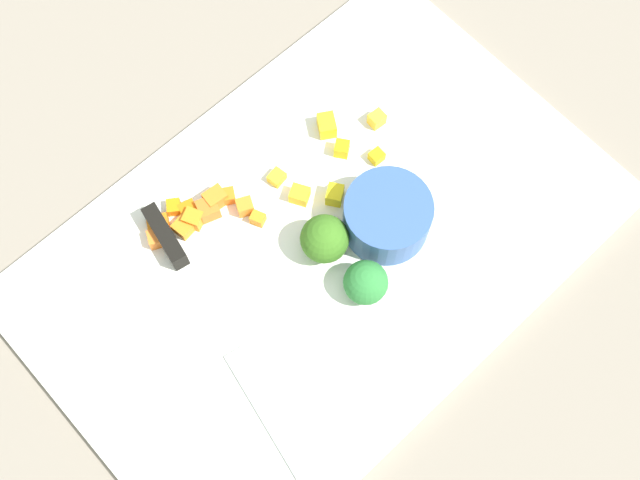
% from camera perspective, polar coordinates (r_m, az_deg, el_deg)
% --- Properties ---
extents(ground_plane, '(4.00, 4.00, 0.00)m').
position_cam_1_polar(ground_plane, '(0.74, 0.00, -0.59)').
color(ground_plane, gray).
extents(cutting_board, '(0.52, 0.35, 0.01)m').
position_cam_1_polar(cutting_board, '(0.74, 0.00, -0.43)').
color(cutting_board, white).
rests_on(cutting_board, ground_plane).
extents(prep_bowl, '(0.08, 0.08, 0.04)m').
position_cam_1_polar(prep_bowl, '(0.72, 4.76, 1.67)').
color(prep_bowl, '#335493').
rests_on(prep_bowl, cutting_board).
extents(chef_knife, '(0.08, 0.33, 0.02)m').
position_cam_1_polar(chef_knife, '(0.71, -8.08, -4.45)').
color(chef_knife, silver).
rests_on(chef_knife, cutting_board).
extents(carrot_dice_0, '(0.02, 0.02, 0.01)m').
position_cam_1_polar(carrot_dice_0, '(0.74, -11.38, 0.11)').
color(carrot_dice_0, orange).
rests_on(carrot_dice_0, cutting_board).
extents(carrot_dice_1, '(0.02, 0.02, 0.02)m').
position_cam_1_polar(carrot_dice_1, '(0.74, -7.88, 2.16)').
color(carrot_dice_1, orange).
rests_on(carrot_dice_1, cutting_board).
extents(carrot_dice_2, '(0.02, 0.02, 0.01)m').
position_cam_1_polar(carrot_dice_2, '(0.74, -5.31, 2.35)').
color(carrot_dice_2, orange).
rests_on(carrot_dice_2, cutting_board).
extents(carrot_dice_3, '(0.02, 0.02, 0.01)m').
position_cam_1_polar(carrot_dice_3, '(0.74, -11.31, 1.06)').
color(carrot_dice_3, orange).
rests_on(carrot_dice_3, cutting_board).
extents(carrot_dice_4, '(0.01, 0.02, 0.01)m').
position_cam_1_polar(carrot_dice_4, '(0.74, -4.40, 1.52)').
color(carrot_dice_4, orange).
rests_on(carrot_dice_4, cutting_board).
extents(carrot_dice_5, '(0.02, 0.02, 0.01)m').
position_cam_1_polar(carrot_dice_5, '(0.75, -10.26, 2.29)').
color(carrot_dice_5, orange).
rests_on(carrot_dice_5, cutting_board).
extents(carrot_dice_6, '(0.02, 0.02, 0.02)m').
position_cam_1_polar(carrot_dice_6, '(0.74, -7.38, 2.92)').
color(carrot_dice_6, orange).
rests_on(carrot_dice_6, cutting_board).
extents(carrot_dice_7, '(0.02, 0.02, 0.01)m').
position_cam_1_polar(carrot_dice_7, '(0.75, -9.29, 2.17)').
color(carrot_dice_7, orange).
rests_on(carrot_dice_7, cutting_board).
extents(carrot_dice_8, '(0.02, 0.02, 0.01)m').
position_cam_1_polar(carrot_dice_8, '(0.74, -9.58, 0.90)').
color(carrot_dice_8, orange).
rests_on(carrot_dice_8, cutting_board).
extents(carrot_dice_9, '(0.02, 0.02, 0.02)m').
position_cam_1_polar(carrot_dice_9, '(0.74, -8.91, 1.47)').
color(carrot_dice_9, orange).
rests_on(carrot_dice_9, cutting_board).
extents(carrot_dice_10, '(0.02, 0.02, 0.01)m').
position_cam_1_polar(carrot_dice_10, '(0.75, -6.50, 3.10)').
color(carrot_dice_10, orange).
rests_on(carrot_dice_10, cutting_board).
extents(pepper_dice_0, '(0.02, 0.02, 0.01)m').
position_cam_1_polar(pepper_dice_0, '(0.74, -1.45, 3.20)').
color(pepper_dice_0, yellow).
rests_on(pepper_dice_0, cutting_board).
extents(pepper_dice_1, '(0.02, 0.02, 0.02)m').
position_cam_1_polar(pepper_dice_1, '(0.76, 1.55, 6.45)').
color(pepper_dice_1, yellow).
rests_on(pepper_dice_1, cutting_board).
extents(pepper_dice_2, '(0.02, 0.02, 0.02)m').
position_cam_1_polar(pepper_dice_2, '(0.74, 1.05, 3.20)').
color(pepper_dice_2, yellow).
rests_on(pepper_dice_2, cutting_board).
extents(pepper_dice_3, '(0.02, 0.03, 0.02)m').
position_cam_1_polar(pepper_dice_3, '(0.77, 0.48, 8.08)').
color(pepper_dice_3, yellow).
rests_on(pepper_dice_3, cutting_board).
extents(pepper_dice_4, '(0.02, 0.02, 0.01)m').
position_cam_1_polar(pepper_dice_4, '(0.75, -3.06, 4.43)').
color(pepper_dice_4, yellow).
rests_on(pepper_dice_4, cutting_board).
extents(pepper_dice_5, '(0.02, 0.01, 0.01)m').
position_cam_1_polar(pepper_dice_5, '(0.78, 4.03, 8.50)').
color(pepper_dice_5, yellow).
rests_on(pepper_dice_5, cutting_board).
extents(pepper_dice_6, '(0.01, 0.01, 0.01)m').
position_cam_1_polar(pepper_dice_6, '(0.76, 4.01, 5.90)').
color(pepper_dice_6, yellow).
rests_on(pepper_dice_6, cutting_board).
extents(broccoli_floret_0, '(0.04, 0.04, 0.04)m').
position_cam_1_polar(broccoli_floret_0, '(0.70, 3.14, -3.11)').
color(broccoli_floret_0, '#85BE55').
rests_on(broccoli_floret_0, cutting_board).
extents(broccoli_floret_1, '(0.04, 0.04, 0.05)m').
position_cam_1_polar(broccoli_floret_1, '(0.71, 0.21, -0.03)').
color(broccoli_floret_1, '#80BE66').
rests_on(broccoli_floret_1, cutting_board).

